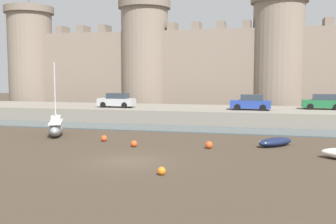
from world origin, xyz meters
TOP-DOWN VIEW (x-y plane):
  - ground_plane at (0.00, 0.00)m, footprint 160.00×160.00m
  - water_channel at (0.00, 14.36)m, footprint 80.00×4.50m
  - quay_road at (0.00, 21.61)m, footprint 67.49×10.00m
  - castle at (-0.00, 32.96)m, footprint 62.90×7.41m
  - sailboat_foreground_right at (-9.32, 8.02)m, footprint 3.10×4.69m
  - rowboat_midflat_centre at (8.45, 7.21)m, footprint 2.96×3.06m
  - mooring_buoy_mid_mud at (3.99, 5.16)m, footprint 0.51×0.51m
  - mooring_buoy_off_centre at (-4.21, 6.20)m, footprint 0.47×0.47m
  - mooring_buoy_near_shore at (2.67, -2.65)m, footprint 0.42×0.42m
  - mooring_buoy_near_channel at (-1.22, 4.49)m, footprint 0.46×0.46m
  - car_quay_west at (-8.51, 19.97)m, footprint 4.14×1.96m
  - car_quay_centre_west at (13.64, 22.73)m, footprint 4.14×1.96m
  - car_quay_east at (6.27, 20.06)m, footprint 4.14×1.96m

SIDE VIEW (x-z plane):
  - ground_plane at x=0.00m, z-range 0.00..0.00m
  - water_channel at x=0.00m, z-range 0.00..0.10m
  - mooring_buoy_near_shore at x=2.67m, z-range 0.00..0.42m
  - mooring_buoy_near_channel at x=-1.22m, z-range 0.00..0.46m
  - mooring_buoy_off_centre at x=-4.21m, z-range 0.00..0.47m
  - mooring_buoy_mid_mud at x=3.99m, z-range 0.00..0.51m
  - rowboat_midflat_centre at x=8.45m, z-range 0.02..0.64m
  - sailboat_foreground_right at x=-9.32m, z-range -2.37..3.76m
  - quay_road at x=0.00m, z-range 0.00..1.47m
  - car_quay_west at x=-8.51m, z-range 1.44..3.06m
  - car_quay_centre_west at x=13.64m, z-range 1.44..3.06m
  - car_quay_east at x=6.27m, z-range 1.44..3.06m
  - castle at x=0.00m, z-range -2.22..16.30m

